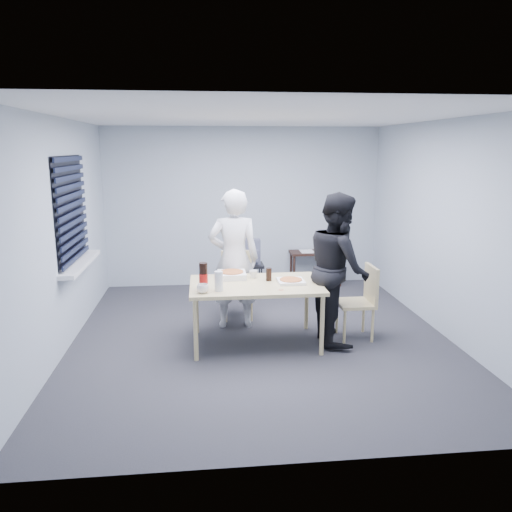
{
  "coord_description": "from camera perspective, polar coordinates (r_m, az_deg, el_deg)",
  "views": [
    {
      "loc": [
        -0.67,
        -5.69,
        2.26
      ],
      "look_at": [
        -0.05,
        0.1,
        0.99
      ],
      "focal_mm": 35.0,
      "sensor_mm": 36.0,
      "label": 1
    }
  ],
  "objects": [
    {
      "name": "cola_glass",
      "position": [
        5.85,
        1.47,
        -2.12
      ],
      "size": [
        0.08,
        0.08,
        0.15
      ],
      "primitive_type": "cylinder",
      "rotation": [
        0.0,
        0.0,
        -0.13
      ],
      "color": "black",
      "rests_on": "dining_table"
    },
    {
      "name": "plastic_cups",
      "position": [
        5.45,
        -4.28,
        -2.88
      ],
      "size": [
        0.12,
        0.12,
        0.22
      ],
      "primitive_type": "cylinder",
      "rotation": [
        0.0,
        0.0,
        0.42
      ],
      "color": "silver",
      "rests_on": "dining_table"
    },
    {
      "name": "room",
      "position": [
        6.34,
        -20.07,
        4.08
      ],
      "size": [
        5.0,
        5.0,
        5.0
      ],
      "color": "#2D2D32",
      "rests_on": "ground"
    },
    {
      "name": "soda_bottle",
      "position": [
        5.48,
        -6.02,
        -2.4
      ],
      "size": [
        0.1,
        0.1,
        0.31
      ],
      "rotation": [
        0.0,
        0.0,
        0.22
      ],
      "color": "black",
      "rests_on": "dining_table"
    },
    {
      "name": "chair_far",
      "position": [
        6.79,
        -2.17,
        -2.67
      ],
      "size": [
        0.42,
        0.42,
        0.89
      ],
      "color": "tan",
      "rests_on": "ground"
    },
    {
      "name": "stool",
      "position": [
        7.7,
        -0.55,
        -1.7
      ],
      "size": [
        0.37,
        0.37,
        0.51
      ],
      "color": "black",
      "rests_on": "ground"
    },
    {
      "name": "mug_a",
      "position": [
        5.4,
        -6.11,
        -3.73
      ],
      "size": [
        0.17,
        0.17,
        0.1
      ],
      "primitive_type": "imported",
      "rotation": [
        0.0,
        0.0,
        0.52
      ],
      "color": "white",
      "rests_on": "dining_table"
    },
    {
      "name": "black_box",
      "position": [
        8.43,
        8.27,
        0.8
      ],
      "size": [
        0.15,
        0.11,
        0.06
      ],
      "primitive_type": "cube",
      "rotation": [
        0.0,
        0.0,
        -0.1
      ],
      "color": "black",
      "rests_on": "side_table"
    },
    {
      "name": "backpack",
      "position": [
        7.62,
        -0.55,
        0.44
      ],
      "size": [
        0.27,
        0.2,
        0.38
      ],
      "rotation": [
        0.0,
        0.0,
        0.42
      ],
      "color": "slate",
      "rests_on": "stool"
    },
    {
      "name": "mug_b",
      "position": [
        5.98,
        -0.3,
        -2.09
      ],
      "size": [
        0.1,
        0.1,
        0.09
      ],
      "primitive_type": "imported",
      "color": "white",
      "rests_on": "dining_table"
    },
    {
      "name": "pizza_box_b",
      "position": [
        5.8,
        4.0,
        -2.86
      ],
      "size": [
        0.3,
        0.3,
        0.04
      ],
      "rotation": [
        0.0,
        0.0,
        -0.16
      ],
      "color": "white",
      "rests_on": "dining_table"
    },
    {
      "name": "person_black",
      "position": [
        5.91,
        9.36,
        -1.37
      ],
      "size": [
        0.47,
        0.86,
        1.77
      ],
      "primitive_type": "imported",
      "rotation": [
        0.0,
        0.0,
        1.57
      ],
      "color": "black",
      "rests_on": "ground"
    },
    {
      "name": "dining_table",
      "position": [
        5.77,
        -0.04,
        -3.72
      ],
      "size": [
        1.51,
        0.95,
        0.73
      ],
      "color": "tan",
      "rests_on": "ground"
    },
    {
      "name": "pizza_box_a",
      "position": [
        5.99,
        -2.79,
        -2.15
      ],
      "size": [
        0.33,
        0.33,
        0.08
      ],
      "rotation": [
        0.0,
        0.0,
        -0.1
      ],
      "color": "white",
      "rests_on": "dining_table"
    },
    {
      "name": "chair_right",
      "position": [
        6.14,
        12.06,
        -4.57
      ],
      "size": [
        0.42,
        0.42,
        0.89
      ],
      "color": "tan",
      "rests_on": "ground"
    },
    {
      "name": "person_white",
      "position": [
        6.31,
        -2.54,
        -0.35
      ],
      "size": [
        0.65,
        0.42,
        1.77
      ],
      "primitive_type": "imported",
      "rotation": [
        0.0,
        0.0,
        3.14
      ],
      "color": "silver",
      "rests_on": "ground"
    },
    {
      "name": "rubber_band",
      "position": [
        5.49,
        2.89,
        -3.9
      ],
      "size": [
        0.07,
        0.07,
        0.0
      ],
      "primitive_type": "torus",
      "rotation": [
        0.0,
        0.0,
        -0.37
      ],
      "color": "red",
      "rests_on": "dining_table"
    },
    {
      "name": "papers",
      "position": [
        8.34,
        5.83,
        0.54
      ],
      "size": [
        0.29,
        0.35,
        0.01
      ],
      "primitive_type": "cube",
      "rotation": [
        0.0,
        0.0,
        0.26
      ],
      "color": "white",
      "rests_on": "side_table"
    },
    {
      "name": "side_table",
      "position": [
        8.38,
        6.84,
        -0.01
      ],
      "size": [
        0.86,
        0.38,
        0.57
      ],
      "color": "black",
      "rests_on": "ground"
    }
  ]
}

